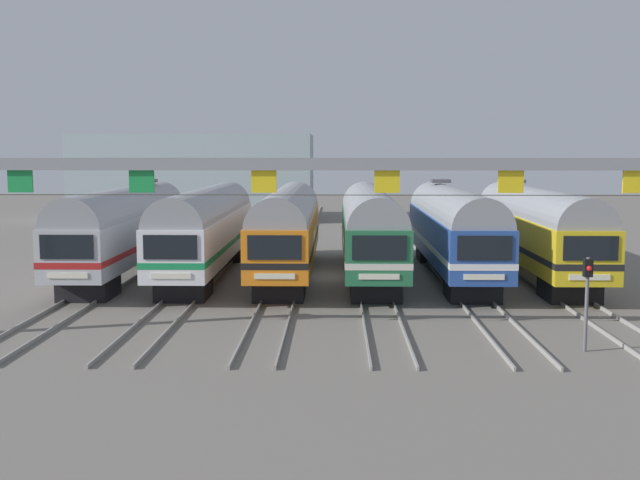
# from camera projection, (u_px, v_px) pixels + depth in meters

# --- Properties ---
(ground_plane) EXTENTS (160.00, 160.00, 0.00)m
(ground_plane) POSITION_uv_depth(u_px,v_px,m) (329.00, 277.00, 41.60)
(ground_plane) COLOR slate
(track_bed) EXTENTS (23.45, 70.00, 0.15)m
(track_bed) POSITION_uv_depth(u_px,v_px,m) (331.00, 239.00, 58.48)
(track_bed) COLOR gray
(track_bed) RESTS_ON ground
(commuter_train_stainless) EXTENTS (2.88, 18.06, 5.05)m
(commuter_train_stainless) POSITION_uv_depth(u_px,v_px,m) (125.00, 226.00, 41.53)
(commuter_train_stainless) COLOR #B2B5BA
(commuter_train_stainless) RESTS_ON ground
(commuter_train_white) EXTENTS (2.88, 18.06, 4.77)m
(commuter_train_white) POSITION_uv_depth(u_px,v_px,m) (206.00, 227.00, 41.43)
(commuter_train_white) COLOR white
(commuter_train_white) RESTS_ON ground
(commuter_train_orange) EXTENTS (2.88, 18.06, 4.77)m
(commuter_train_orange) POSITION_uv_depth(u_px,v_px,m) (288.00, 227.00, 41.34)
(commuter_train_orange) COLOR orange
(commuter_train_orange) RESTS_ON ground
(commuter_train_green) EXTENTS (2.88, 18.06, 4.77)m
(commuter_train_green) POSITION_uv_depth(u_px,v_px,m) (370.00, 227.00, 41.25)
(commuter_train_green) COLOR #236B42
(commuter_train_green) RESTS_ON ground
(commuter_train_blue) EXTENTS (2.88, 18.06, 5.05)m
(commuter_train_blue) POSITION_uv_depth(u_px,v_px,m) (452.00, 227.00, 41.16)
(commuter_train_blue) COLOR #284C9E
(commuter_train_blue) RESTS_ON ground
(commuter_train_yellow) EXTENTS (2.88, 18.06, 5.05)m
(commuter_train_yellow) POSITION_uv_depth(u_px,v_px,m) (535.00, 227.00, 41.07)
(commuter_train_yellow) COLOR gold
(commuter_train_yellow) RESTS_ON ground
(catenary_gantry) EXTENTS (27.18, 0.44, 6.97)m
(catenary_gantry) POSITION_uv_depth(u_px,v_px,m) (325.00, 189.00, 27.58)
(catenary_gantry) COLOR gray
(catenary_gantry) RESTS_ON ground
(yard_signal_mast) EXTENTS (0.28, 0.35, 3.20)m
(yard_signal_mast) POSITION_uv_depth(u_px,v_px,m) (587.00, 286.00, 25.79)
(yard_signal_mast) COLOR #59595E
(yard_signal_mast) RESTS_ON ground
(maintenance_building) EXTENTS (22.88, 10.00, 8.31)m
(maintenance_building) POSITION_uv_depth(u_px,v_px,m) (196.00, 177.00, 76.48)
(maintenance_building) COLOR #9EB2B7
(maintenance_building) RESTS_ON ground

